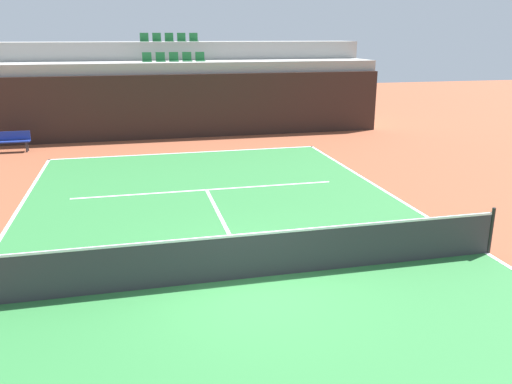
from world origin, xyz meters
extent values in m
plane|color=brown|center=(0.00, 0.00, 0.00)|extent=(80.00, 80.00, 0.00)
cube|color=#2D7238|center=(0.00, 0.00, 0.01)|extent=(11.00, 24.00, 0.01)
cube|color=white|center=(0.00, 11.95, 0.01)|extent=(11.00, 0.10, 0.00)
cube|color=white|center=(5.45, 0.00, 0.01)|extent=(0.10, 24.00, 0.00)
cube|color=white|center=(0.00, 6.40, 0.01)|extent=(8.26, 0.10, 0.00)
cube|color=white|center=(0.00, 3.20, 0.01)|extent=(0.10, 6.40, 0.00)
cube|color=black|center=(0.00, 15.38, 1.48)|extent=(19.96, 0.30, 2.96)
cube|color=#9E9E99|center=(0.00, 16.73, 1.74)|extent=(19.96, 2.40, 3.47)
cube|color=#9E9E99|center=(0.00, 19.13, 2.18)|extent=(19.96, 2.40, 4.37)
cube|color=#1E6633|center=(-1.28, 16.73, 3.49)|extent=(0.44, 0.44, 0.04)
cube|color=#1E6633|center=(-1.28, 16.93, 3.71)|extent=(0.44, 0.04, 0.40)
cube|color=#1E6633|center=(-0.64, 16.73, 3.49)|extent=(0.44, 0.44, 0.04)
cube|color=#1E6633|center=(-0.64, 16.93, 3.71)|extent=(0.44, 0.04, 0.40)
cube|color=#1E6633|center=(0.00, 16.73, 3.49)|extent=(0.44, 0.44, 0.04)
cube|color=#1E6633|center=(0.00, 16.93, 3.71)|extent=(0.44, 0.04, 0.40)
cube|color=#1E6633|center=(0.64, 16.73, 3.49)|extent=(0.44, 0.44, 0.04)
cube|color=#1E6633|center=(0.64, 16.93, 3.71)|extent=(0.44, 0.04, 0.40)
cube|color=#1E6633|center=(1.28, 16.73, 3.49)|extent=(0.44, 0.44, 0.04)
cube|color=#1E6633|center=(1.28, 16.93, 3.71)|extent=(0.44, 0.04, 0.40)
cube|color=#1E6633|center=(-1.28, 19.13, 4.39)|extent=(0.44, 0.44, 0.04)
cube|color=#1E6633|center=(-1.28, 19.33, 4.61)|extent=(0.44, 0.04, 0.40)
cube|color=#1E6633|center=(-0.64, 19.13, 4.39)|extent=(0.44, 0.44, 0.04)
cube|color=#1E6633|center=(-0.64, 19.33, 4.61)|extent=(0.44, 0.04, 0.40)
cube|color=#1E6633|center=(0.00, 19.13, 4.39)|extent=(0.44, 0.44, 0.04)
cube|color=#1E6633|center=(0.00, 19.33, 4.61)|extent=(0.44, 0.04, 0.40)
cube|color=#1E6633|center=(0.64, 19.13, 4.39)|extent=(0.44, 0.44, 0.04)
cube|color=#1E6633|center=(0.64, 19.33, 4.61)|extent=(0.44, 0.04, 0.40)
cube|color=#1E6633|center=(1.28, 19.13, 4.39)|extent=(0.44, 0.44, 0.04)
cube|color=#1E6633|center=(1.28, 19.33, 4.61)|extent=(0.44, 0.04, 0.40)
cylinder|color=black|center=(5.50, 0.00, 0.55)|extent=(0.08, 0.08, 1.07)
cube|color=#333338|center=(0.00, 0.00, 0.47)|extent=(10.90, 0.02, 0.92)
cube|color=white|center=(0.00, 0.00, 0.96)|extent=(10.90, 0.04, 0.05)
cube|color=navy|center=(-7.14, 13.81, 0.45)|extent=(1.50, 0.40, 0.05)
cube|color=navy|center=(-7.14, 13.99, 0.67)|extent=(1.50, 0.04, 0.36)
cube|color=#2D2D33|center=(-6.54, 13.67, 0.21)|extent=(0.06, 0.06, 0.42)
cube|color=#2D2D33|center=(-6.54, 13.95, 0.21)|extent=(0.06, 0.06, 0.42)
camera|label=1|loc=(-2.12, -9.38, 4.75)|focal=36.61mm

